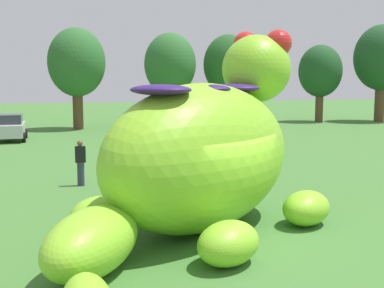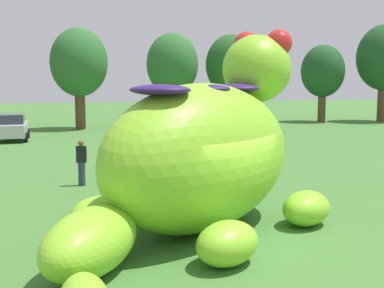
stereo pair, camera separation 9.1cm
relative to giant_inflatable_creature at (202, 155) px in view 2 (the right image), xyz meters
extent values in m
plane|color=#427533|center=(0.65, -1.23, -1.97)|extent=(160.00, 160.00, 0.00)
ellipsoid|color=#8CD12D|center=(0.00, 0.02, -0.06)|extent=(7.43, 6.93, 3.83)
ellipsoid|color=#8CD12D|center=(2.25, 1.84, 2.26)|extent=(3.00, 2.97, 2.02)
sphere|color=red|center=(2.13, 2.46, 3.02)|extent=(0.81, 0.81, 0.81)
sphere|color=red|center=(2.83, 1.60, 3.02)|extent=(0.81, 0.81, 0.81)
ellipsoid|color=navy|center=(1.19, 0.99, 1.70)|extent=(1.92, 1.96, 0.26)
ellipsoid|color=navy|center=(0.00, 0.02, 1.70)|extent=(1.92, 1.96, 0.26)
ellipsoid|color=navy|center=(-1.32, -1.05, 1.70)|extent=(1.92, 1.96, 0.26)
ellipsoid|color=#8CD12D|center=(0.12, 2.85, -1.51)|extent=(2.01, 1.94, 0.94)
ellipsoid|color=#8CD12D|center=(2.79, -0.45, -1.51)|extent=(2.01, 1.94, 0.94)
ellipsoid|color=#8CD12D|center=(-2.69, 0.36, -1.51)|extent=(2.01, 1.94, 0.94)
ellipsoid|color=#8CD12D|center=(-0.22, -2.68, -1.51)|extent=(2.01, 1.94, 0.94)
ellipsoid|color=#8CD12D|center=(-3.04, -2.44, -1.30)|extent=(2.89, 3.41, 1.34)
cube|color=#B7BABF|center=(-6.42, 22.11, -1.25)|extent=(1.72, 4.11, 0.80)
cube|color=#2D333D|center=(-6.42, 21.96, -0.55)|extent=(1.51, 1.97, 0.60)
cylinder|color=black|center=(-7.28, 23.38, -1.65)|extent=(0.24, 0.64, 0.64)
cylinder|color=black|center=(-5.58, 23.39, -1.65)|extent=(0.24, 0.64, 0.64)
cylinder|color=black|center=(-5.56, 20.84, -1.65)|extent=(0.24, 0.64, 0.64)
cylinder|color=brown|center=(-1.78, 28.92, -0.56)|extent=(0.81, 0.81, 2.84)
ellipsoid|color=#2D662D|center=(-1.78, 28.92, 3.36)|extent=(4.54, 4.54, 5.45)
cylinder|color=brown|center=(6.26, 30.78, -0.56)|extent=(0.81, 0.81, 2.82)
ellipsoid|color=#2D662D|center=(6.26, 30.78, 3.33)|extent=(4.51, 4.51, 5.41)
cylinder|color=brown|center=(11.72, 31.01, -0.56)|extent=(0.81, 0.81, 2.82)
ellipsoid|color=#235623|center=(11.72, 31.01, 3.33)|extent=(4.52, 4.52, 5.42)
cylinder|color=brown|center=(20.67, 30.39, -0.70)|extent=(0.73, 0.73, 2.54)
ellipsoid|color=#1E4C23|center=(20.67, 30.39, 2.81)|extent=(4.07, 4.07, 4.88)
cylinder|color=brown|center=(26.34, 29.08, -0.37)|extent=(0.92, 0.92, 3.21)
ellipsoid|color=#1E4C23|center=(26.34, 29.08, 4.07)|extent=(5.14, 5.14, 6.17)
cylinder|color=#726656|center=(4.78, 16.26, -1.53)|extent=(0.26, 0.26, 0.88)
cube|color=#2D4CA5|center=(4.78, 16.26, -0.79)|extent=(0.38, 0.22, 0.60)
sphere|color=tan|center=(4.78, 16.26, -0.37)|extent=(0.22, 0.22, 0.22)
cylinder|color=#2D334C|center=(-2.79, 6.41, -1.53)|extent=(0.26, 0.26, 0.88)
cube|color=black|center=(-2.79, 6.41, -0.79)|extent=(0.38, 0.22, 0.60)
sphere|color=brown|center=(-2.79, 6.41, -0.37)|extent=(0.22, 0.22, 0.22)
camera|label=1|loc=(-3.71, -12.38, 1.91)|focal=47.03mm
camera|label=2|loc=(-3.62, -12.41, 1.91)|focal=47.03mm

